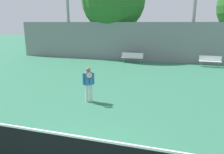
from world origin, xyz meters
The scene contains 5 objects.
tennis_player centered at (-1.44, 4.69, 0.88)m, with size 0.52×0.50×1.57m.
bench_courtside_far centered at (4.79, 14.88, 0.54)m, with size 1.67×0.40×0.87m.
bench_adjacent_court centered at (-1.56, 14.88, 0.54)m, with size 1.90×0.40×0.87m.
back_fence centered at (0.00, 15.94, 1.75)m, with size 26.82×0.06×3.51m.
tree_green_tall centered at (-4.24, 18.07, 5.64)m, with size 6.36×6.36×8.83m.
Camera 1 is at (2.22, -3.90, 3.47)m, focal length 35.00 mm.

